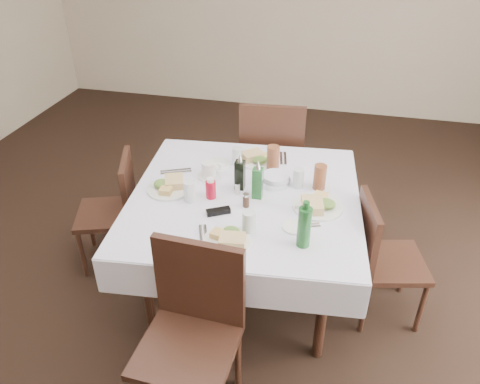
{
  "coord_description": "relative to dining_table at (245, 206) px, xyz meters",
  "views": [
    {
      "loc": [
        0.67,
        -2.14,
        2.31
      ],
      "look_at": [
        0.13,
        0.16,
        0.8
      ],
      "focal_mm": 35.0,
      "sensor_mm": 36.0,
      "label": 1
    }
  ],
  "objects": [
    {
      "name": "sugar_caddy",
      "position": [
        0.35,
        -0.08,
        0.1
      ],
      "size": [
        0.08,
        0.05,
        0.04
      ],
      "color": "white",
      "rests_on": "dining_table"
    },
    {
      "name": "meal_east",
      "position": [
        0.44,
        -0.04,
        0.1
      ],
      "size": [
        0.3,
        0.3,
        0.06
      ],
      "color": "white",
      "rests_on": "dining_table"
    },
    {
      "name": "sunglasses",
      "position": [
        -0.11,
        -0.22,
        0.09
      ],
      "size": [
        0.14,
        0.11,
        0.03
      ],
      "color": "black",
      "rests_on": "dining_table"
    },
    {
      "name": "chair_west",
      "position": [
        -0.94,
        0.1,
        -0.21
      ],
      "size": [
        0.51,
        0.51,
        0.84
      ],
      "color": "black",
      "rests_on": "ground"
    },
    {
      "name": "cutlery_s",
      "position": [
        -0.13,
        -0.44,
        0.08
      ],
      "size": [
        0.1,
        0.17,
        0.01
      ],
      "color": "silver",
      "rests_on": "dining_table"
    },
    {
      "name": "green_bottle",
      "position": [
        0.4,
        -0.4,
        0.2
      ],
      "size": [
        0.07,
        0.07,
        0.27
      ],
      "color": "#206129",
      "rests_on": "dining_table"
    },
    {
      "name": "meal_south",
      "position": [
        0.02,
        -0.46,
        0.1
      ],
      "size": [
        0.26,
        0.26,
        0.06
      ],
      "color": "white",
      "rests_on": "dining_table"
    },
    {
      "name": "water_n",
      "position": [
        -0.13,
        0.36,
        0.14
      ],
      "size": [
        0.07,
        0.07,
        0.12
      ],
      "color": "silver",
      "rests_on": "dining_table"
    },
    {
      "name": "pepper_shaker",
      "position": [
        0.03,
        -0.12,
        0.12
      ],
      "size": [
        0.04,
        0.04,
        0.09
      ],
      "color": "#3B261A",
      "rests_on": "dining_table"
    },
    {
      "name": "water_s",
      "position": [
        0.1,
        -0.35,
        0.14
      ],
      "size": [
        0.07,
        0.07,
        0.13
      ],
      "color": "silver",
      "rests_on": "dining_table"
    },
    {
      "name": "iced_tea_b",
      "position": [
        0.43,
        0.18,
        0.16
      ],
      "size": [
        0.08,
        0.08,
        0.16
      ],
      "color": "brown",
      "rests_on": "dining_table"
    },
    {
      "name": "water_e",
      "position": [
        0.3,
        0.18,
        0.14
      ],
      "size": [
        0.07,
        0.07,
        0.12
      ],
      "color": "silver",
      "rests_on": "dining_table"
    },
    {
      "name": "ketchup_bottle",
      "position": [
        -0.19,
        -0.07,
        0.14
      ],
      "size": [
        0.06,
        0.06,
        0.13
      ],
      "color": "#B80C25",
      "rests_on": "dining_table"
    },
    {
      "name": "dining_table",
      "position": [
        0.0,
        0.0,
        0.0
      ],
      "size": [
        1.51,
        1.51,
        0.76
      ],
      "color": "black",
      "rests_on": "ground"
    },
    {
      "name": "cutlery_w",
      "position": [
        -0.51,
        0.17,
        0.08
      ],
      "size": [
        0.21,
        0.13,
        0.01
      ],
      "color": "silver",
      "rests_on": "dining_table"
    },
    {
      "name": "chair_south",
      "position": [
        -0.06,
        -0.86,
        -0.13
      ],
      "size": [
        0.48,
        0.48,
        0.96
      ],
      "color": "black",
      "rests_on": "ground"
    },
    {
      "name": "ground_plane",
      "position": [
        -0.15,
        -0.19,
        -0.69
      ],
      "size": [
        7.0,
        7.0,
        0.0
      ],
      "primitive_type": "plane",
      "color": "black"
    },
    {
      "name": "cutlery_n",
      "position": [
        0.16,
        0.51,
        0.08
      ],
      "size": [
        0.08,
        0.19,
        0.01
      ],
      "color": "silver",
      "rests_on": "dining_table"
    },
    {
      "name": "side_plate_b",
      "position": [
        0.34,
        -0.26,
        0.08
      ],
      "size": [
        0.14,
        0.14,
        0.01
      ],
      "color": "white",
      "rests_on": "dining_table"
    },
    {
      "name": "side_plate_a",
      "position": [
        -0.26,
        0.33,
        0.08
      ],
      "size": [
        0.17,
        0.17,
        0.01
      ],
      "color": "white",
      "rests_on": "dining_table"
    },
    {
      "name": "iced_tea_a",
      "position": [
        0.11,
        0.35,
        0.16
      ],
      "size": [
        0.08,
        0.08,
        0.17
      ],
      "color": "brown",
      "rests_on": "dining_table"
    },
    {
      "name": "oil_cruet_dark",
      "position": [
        -0.05,
        0.07,
        0.18
      ],
      "size": [
        0.06,
        0.06,
        0.24
      ],
      "color": "black",
      "rests_on": "dining_table"
    },
    {
      "name": "water_w",
      "position": [
        -0.31,
        -0.13,
        0.14
      ],
      "size": [
        0.07,
        0.07,
        0.13
      ],
      "color": "silver",
      "rests_on": "dining_table"
    },
    {
      "name": "meal_west",
      "position": [
        -0.47,
        -0.04,
        0.1
      ],
      "size": [
        0.28,
        0.28,
        0.06
      ],
      "color": "white",
      "rests_on": "dining_table"
    },
    {
      "name": "chair_north",
      "position": [
        0.01,
        0.91,
        -0.1
      ],
      "size": [
        0.53,
        0.53,
        1.03
      ],
      "color": "black",
      "rests_on": "ground"
    },
    {
      "name": "bread_basket",
      "position": [
        0.16,
        0.18,
        0.11
      ],
      "size": [
        0.19,
        0.19,
        0.06
      ],
      "color": "silver",
      "rests_on": "dining_table"
    },
    {
      "name": "cutlery_e",
      "position": [
        0.4,
        -0.23,
        0.08
      ],
      "size": [
        0.16,
        0.09,
        0.01
      ],
      "color": "silver",
      "rests_on": "dining_table"
    },
    {
      "name": "room_shell",
      "position": [
        -0.15,
        -0.19,
        1.03
      ],
      "size": [
        6.04,
        7.04,
        2.8
      ],
      "color": "beige",
      "rests_on": "ground"
    },
    {
      "name": "salt_shaker",
      "position": [
        -0.05,
        0.01,
        0.11
      ],
      "size": [
        0.03,
        0.03,
        0.07
      ],
      "color": "white",
      "rests_on": "dining_table"
    },
    {
      "name": "meal_north",
      "position": [
        -0.01,
        0.44,
        0.1
      ],
      "size": [
        0.27,
        0.27,
        0.06
      ],
      "color": "white",
      "rests_on": "dining_table"
    },
    {
      "name": "chair_east",
      "position": [
        0.84,
        -0.02,
        -0.2
      ],
      "size": [
        0.48,
        0.48,
        0.84
      ],
      "color": "black",
      "rests_on": "ground"
    },
    {
      "name": "oil_cruet_green",
      "position": [
        0.08,
        -0.0,
        0.18
      ],
      "size": [
        0.06,
        0.06,
        0.25
      ],
      "color": "#206129",
      "rests_on": "dining_table"
    },
    {
      "name": "coffee_mug",
      "position": [
        -0.27,
        0.16,
        0.13
      ],
      "size": [
        0.15,
        0.15,
        0.11
      ],
      "color": "white",
      "rests_on": "dining_table"
    }
  ]
}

